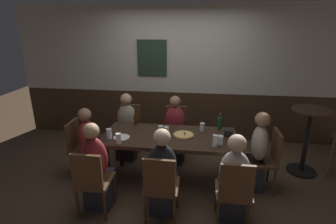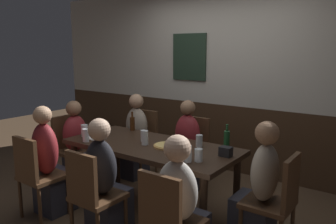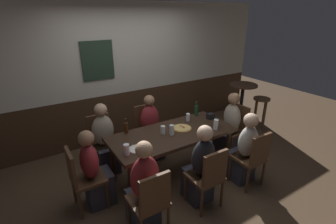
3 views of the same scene
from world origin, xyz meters
name	(u,v)px [view 2 (image 2 of 3)]	position (x,y,z in m)	size (l,w,h in m)	color
ground_plane	(152,209)	(0.00, 0.00, 0.00)	(12.00, 12.00, 0.00)	#4C3826
wall_back	(223,80)	(0.00, 1.65, 1.30)	(6.40, 0.13, 2.60)	#3D2819
dining_table	(151,151)	(0.00, 0.00, 0.66)	(1.88, 0.83, 0.74)	black
chair_right_near	(168,220)	(0.83, -0.83, 0.50)	(0.40, 0.40, 0.88)	#513521
chair_left_far	(142,138)	(-0.83, 0.83, 0.50)	(0.40, 0.40, 0.88)	#513521
chair_left_near	(36,173)	(-0.83, -0.83, 0.50)	(0.40, 0.40, 0.88)	#513521
chair_mid_far	(192,148)	(0.00, 0.83, 0.50)	(0.40, 0.40, 0.88)	#513521
chair_head_west	(70,145)	(-1.35, 0.00, 0.50)	(0.40, 0.40, 0.88)	#513521
chair_mid_near	(92,193)	(0.00, -0.83, 0.50)	(0.40, 0.40, 0.88)	#513521
chair_head_east	(277,198)	(1.35, 0.00, 0.50)	(0.40, 0.40, 0.88)	#513521
person_right_near	(180,214)	(0.83, -0.67, 0.47)	(0.34, 0.37, 1.12)	#2D2D38
person_left_far	(135,142)	(-0.83, 0.67, 0.48)	(0.34, 0.37, 1.14)	#2D2D38
person_left_near	(50,169)	(-0.83, -0.67, 0.49)	(0.34, 0.37, 1.17)	#2D2D38
person_mid_far	(185,153)	(0.00, 0.67, 0.47)	(0.34, 0.37, 1.12)	#2D2D38
person_head_west	(78,150)	(-1.19, 0.00, 0.46)	(0.37, 0.34, 1.10)	#2D2D38
person_mid_near	(105,188)	(0.00, -0.67, 0.48)	(0.34, 0.37, 1.14)	#2D2D38
person_head_east	(258,195)	(1.19, 0.00, 0.49)	(0.37, 0.34, 1.15)	#2D2D38
pizza	(168,146)	(0.19, 0.03, 0.75)	(0.29, 0.29, 0.03)	tan
beer_glass_half	(199,141)	(0.45, 0.23, 0.79)	(0.07, 0.07, 0.12)	silver
pint_glass_stout	(199,156)	(0.69, -0.18, 0.79)	(0.07, 0.07, 0.12)	silver
tumbler_short	(85,131)	(-0.82, -0.20, 0.80)	(0.07, 0.07, 0.14)	silver
pint_glass_amber	(144,136)	(-0.14, 0.05, 0.80)	(0.07, 0.07, 0.12)	silver
highball_clear	(86,136)	(-0.64, -0.33, 0.80)	(0.07, 0.07, 0.14)	silver
tumbler_water	(145,139)	(-0.04, -0.05, 0.80)	(0.07, 0.07, 0.15)	silver
beer_glass_tall	(188,154)	(0.62, -0.25, 0.81)	(0.07, 0.07, 0.15)	silver
beer_bottle_green	(227,139)	(0.71, 0.34, 0.84)	(0.06, 0.06, 0.25)	#194723
beer_bottle_brown	(132,123)	(-0.58, 0.36, 0.83)	(0.06, 0.06, 0.23)	#42230F
plate_white_large	(97,138)	(-0.65, -0.16, 0.75)	(0.22, 0.22, 0.01)	white
condiment_caddy	(226,151)	(0.82, 0.10, 0.79)	(0.11, 0.09, 0.09)	black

